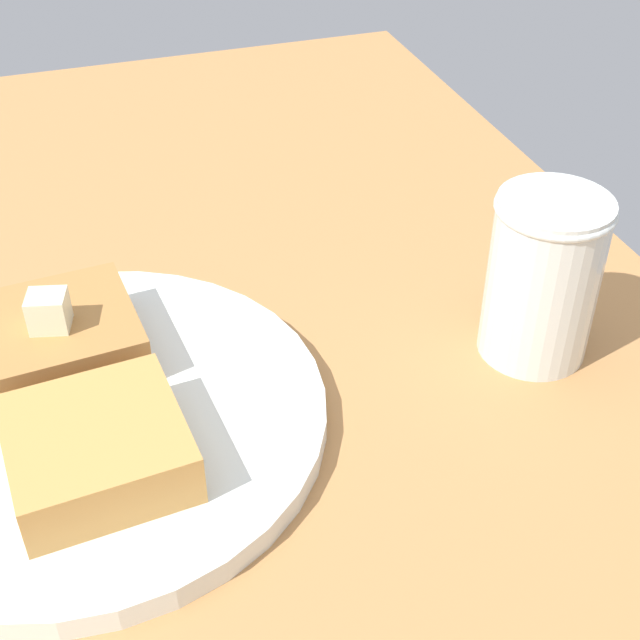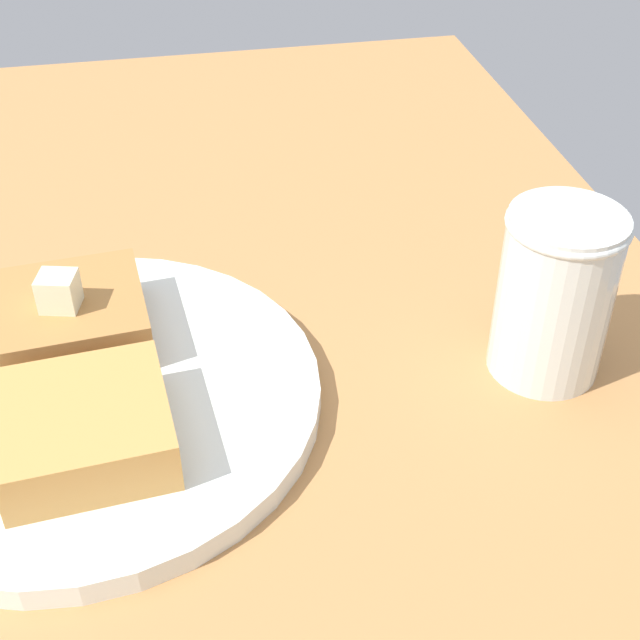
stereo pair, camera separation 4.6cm
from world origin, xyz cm
name	(u,v)px [view 1 (the left image)]	position (x,y,z in cm)	size (l,w,h in cm)	color
plate	(84,417)	(3.70, 9.32, 3.05)	(24.87, 24.87, 1.30)	white
toast_slice_left	(61,338)	(-0.74, 8.91, 5.00)	(7.91, 7.95, 2.78)	#B2793E
toast_slice_middle	(97,448)	(8.15, 9.72, 5.00)	(7.91, 7.95, 2.78)	tan
butter_pat_primary	(48,311)	(-0.04, 8.65, 7.37)	(1.97, 1.77, 1.97)	#F0ECC5
syrup_jar	(542,284)	(5.09, 34.31, 6.73)	(6.33, 6.33, 9.65)	#54260D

